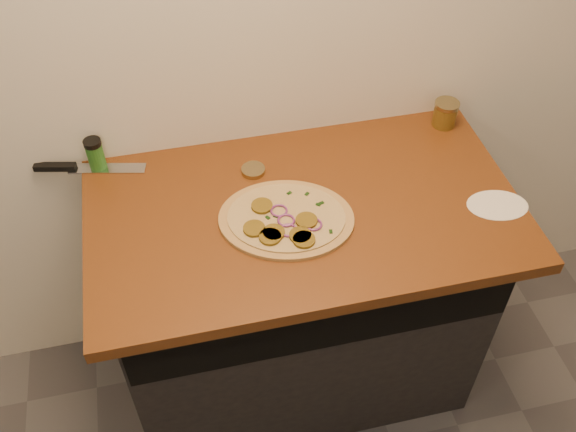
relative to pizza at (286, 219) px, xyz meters
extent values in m
cube|color=black|center=(0.06, 0.08, -0.48)|extent=(1.10, 0.60, 0.86)
cube|color=brown|center=(0.06, 0.05, -0.03)|extent=(1.20, 0.70, 0.04)
cylinder|color=tan|center=(0.00, 0.00, 0.00)|extent=(0.44, 0.44, 0.01)
cylinder|color=beige|center=(0.00, 0.00, 0.00)|extent=(0.38, 0.38, 0.00)
cylinder|color=brown|center=(0.03, -0.09, 0.01)|extent=(0.06, 0.06, 0.01)
cylinder|color=brown|center=(-0.06, 0.05, 0.01)|extent=(0.06, 0.06, 0.01)
cylinder|color=brown|center=(-0.09, -0.02, 0.01)|extent=(0.06, 0.06, 0.01)
cylinder|color=brown|center=(0.02, -0.08, 0.01)|extent=(0.06, 0.06, 0.01)
cylinder|color=brown|center=(-0.06, -0.06, 0.01)|extent=(0.06, 0.06, 0.01)
cylinder|color=brown|center=(0.05, -0.03, 0.01)|extent=(0.06, 0.06, 0.01)
cylinder|color=brown|center=(-0.04, -0.05, 0.01)|extent=(0.06, 0.06, 0.01)
torus|color=#722A6F|center=(0.06, -0.04, 0.01)|extent=(0.05, 0.05, 0.01)
torus|color=#722A6F|center=(-0.01, 0.03, 0.01)|extent=(0.05, 0.05, 0.01)
torus|color=#722A6F|center=(0.00, -0.01, 0.01)|extent=(0.05, 0.05, 0.01)
torus|color=#722A6F|center=(0.00, -0.05, 0.01)|extent=(0.05, 0.05, 0.01)
cube|color=black|center=(0.10, -0.08, 0.01)|extent=(0.01, 0.01, 0.00)
cube|color=black|center=(0.03, 0.09, 0.01)|extent=(0.02, 0.01, 0.00)
cube|color=black|center=(0.08, 0.07, 0.01)|extent=(0.02, 0.02, 0.00)
cube|color=black|center=(-0.03, 0.01, 0.01)|extent=(0.02, 0.01, 0.00)
cube|color=black|center=(0.10, 0.03, 0.01)|extent=(0.02, 0.01, 0.00)
cube|color=black|center=(0.11, 0.03, 0.01)|extent=(0.02, 0.01, 0.00)
cube|color=black|center=(-0.04, -0.02, 0.01)|extent=(0.02, 0.01, 0.00)
cube|color=black|center=(-0.04, -0.05, 0.01)|extent=(0.02, 0.02, 0.00)
cube|color=black|center=(-0.05, 0.01, 0.01)|extent=(0.01, 0.02, 0.00)
cube|color=#B7BAC1|center=(-0.46, 0.32, -0.01)|extent=(0.23, 0.09, 0.01)
cube|color=black|center=(-0.61, 0.36, 0.00)|extent=(0.12, 0.05, 0.02)
cylinder|color=#978758|center=(-0.05, 0.22, 0.00)|extent=(0.07, 0.07, 0.01)
cylinder|color=maroon|center=(0.58, 0.30, 0.03)|extent=(0.07, 0.07, 0.07)
cylinder|color=#978758|center=(0.58, 0.30, 0.07)|extent=(0.08, 0.08, 0.01)
cylinder|color=#266720|center=(-0.49, 0.34, 0.03)|extent=(0.05, 0.05, 0.09)
cylinder|color=black|center=(-0.49, 0.34, 0.09)|extent=(0.05, 0.05, 0.02)
cylinder|color=white|center=(0.59, -0.07, -0.01)|extent=(0.20, 0.20, 0.00)
camera|label=1|loc=(-0.26, -1.16, 1.25)|focal=40.00mm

